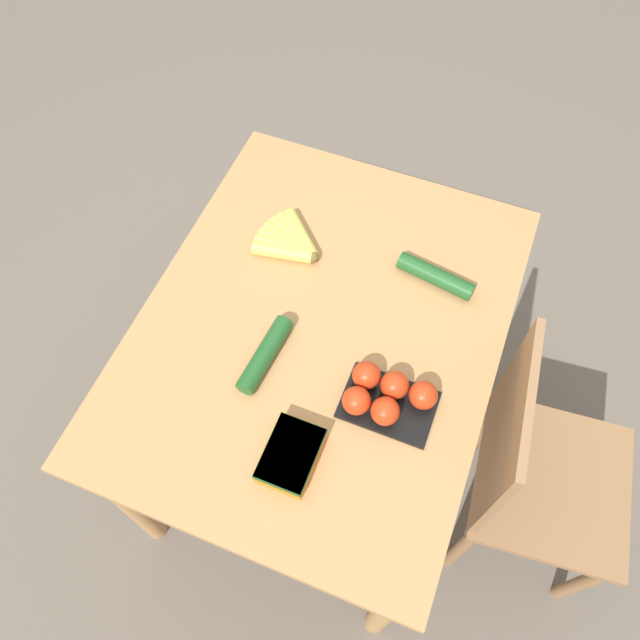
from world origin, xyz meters
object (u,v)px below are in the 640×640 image
(banana_bunch, at_px, (291,242))
(tomato_pack, at_px, (386,395))
(cucumber_far, at_px, (265,354))
(carrot_bag, at_px, (291,455))
(cucumber_near, at_px, (436,276))
(chair, at_px, (531,472))

(banana_bunch, relative_size, tomato_pack, 0.83)
(tomato_pack, height_order, cucumber_far, tomato_pack)
(carrot_bag, height_order, cucumber_far, same)
(tomato_pack, bearing_deg, banana_bunch, -131.47)
(cucumber_near, height_order, cucumber_far, same)
(banana_bunch, bearing_deg, chair, 72.48)
(tomato_pack, height_order, cucumber_near, tomato_pack)
(carrot_bag, relative_size, cucumber_near, 0.74)
(chair, relative_size, carrot_bag, 5.89)
(tomato_pack, bearing_deg, cucumber_near, 177.98)
(tomato_pack, xyz_separation_m, cucumber_near, (-0.36, 0.01, -0.01))
(banana_bunch, relative_size, carrot_bag, 1.14)
(carrot_bag, bearing_deg, cucumber_near, 164.29)
(carrot_bag, distance_m, cucumber_far, 0.25)
(chair, distance_m, banana_bunch, 0.88)
(tomato_pack, bearing_deg, carrot_bag, -35.84)
(carrot_bag, relative_size, cucumber_far, 0.75)
(cucumber_near, bearing_deg, carrot_bag, -15.71)
(cucumber_near, distance_m, cucumber_far, 0.48)
(chair, relative_size, cucumber_far, 4.42)
(chair, distance_m, cucumber_far, 0.78)
(tomato_pack, height_order, carrot_bag, tomato_pack)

